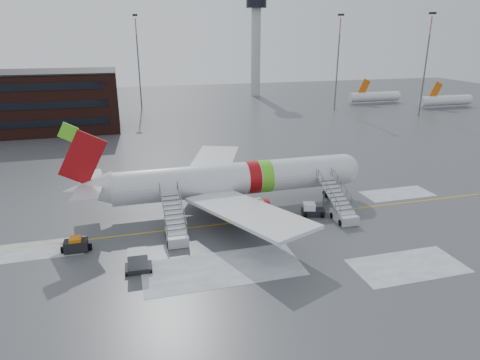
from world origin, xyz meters
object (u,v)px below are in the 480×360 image
object	(u,v)px
airliner	(228,180)
uld_container	(138,261)
baggage_tractor	(76,245)
airstair_fwd	(341,210)
pushback_tug	(312,210)
airstair_aft	(175,229)

from	to	relation	value
airliner	uld_container	world-z (taller)	airliner
baggage_tractor	airstair_fwd	bearing A→B (deg)	0.38
pushback_tug	baggage_tractor	xyz separation A→B (m)	(-25.08, -1.87, -0.04)
airstair_aft	uld_container	bearing A→B (deg)	-126.51
airliner	pushback_tug	xyz separation A→B (m)	(8.60, -4.85, -2.77)
airstair_fwd	baggage_tractor	world-z (taller)	airstair_fwd
airstair_aft	uld_container	xyz separation A→B (m)	(-3.93, -5.31, -0.19)
airliner	baggage_tractor	xyz separation A→B (m)	(-16.48, -6.72, -2.81)
baggage_tractor	pushback_tug	bearing A→B (deg)	4.26
airstair_fwd	pushback_tug	xyz separation A→B (m)	(-2.75, 1.68, -0.42)
airliner	airstair_aft	bearing A→B (deg)	-137.12
airliner	pushback_tug	world-z (taller)	airliner
airstair_fwd	baggage_tractor	xyz separation A→B (m)	(-27.83, -0.18, -0.45)
airliner	airstair_aft	world-z (taller)	airliner
uld_container	baggage_tractor	xyz separation A→B (m)	(-5.51, 5.13, -0.27)
pushback_tug	uld_container	world-z (taller)	uld_container
pushback_tug	airstair_fwd	bearing A→B (deg)	-31.47
pushback_tug	airstair_aft	bearing A→B (deg)	-173.85
airliner	uld_container	bearing A→B (deg)	-132.80
airliner	pushback_tug	size ratio (longest dim) A/B	12.32
airstair_aft	uld_container	size ratio (longest dim) A/B	3.27
airstair_aft	pushback_tug	world-z (taller)	airstair_aft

